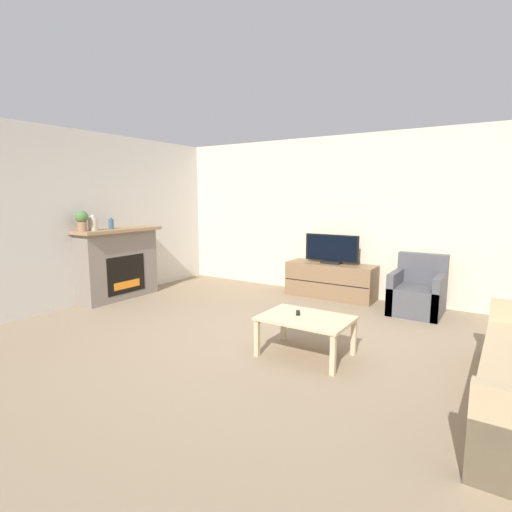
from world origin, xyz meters
The scene contains 12 objects.
ground_plane centered at (0.00, 0.00, 0.00)m, with size 24.00×24.00×0.00m, color #89755B.
wall_back centered at (0.00, 2.83, 1.35)m, with size 12.00×0.06×2.70m.
wall_left centered at (-3.34, 0.00, 1.35)m, with size 0.06×12.00×2.70m.
fireplace centered at (-3.11, 0.54, 0.59)m, with size 0.51×1.46×1.17m.
mantel_vase_left centered at (-3.10, 0.10, 1.28)m, with size 0.14×0.14×0.24m.
mantel_vase_centre_left centered at (-3.10, 0.43, 1.26)m, with size 0.08×0.08×0.19m.
potted_plant centered at (-3.10, -0.08, 1.35)m, with size 0.19×0.19×0.31m.
tv_stand centered at (-0.16, 2.51, 0.29)m, with size 1.48×0.50×0.58m.
tv centered at (-0.16, 2.51, 0.80)m, with size 0.93×0.18×0.49m.
armchair centered at (1.25, 2.34, 0.28)m, with size 0.70×0.76×0.85m.
coffee_table centered at (0.58, 0.02, 0.38)m, with size 0.94×0.66×0.43m.
remote centered at (0.45, 0.08, 0.44)m, with size 0.10×0.15×0.02m.
Camera 1 is at (2.35, -3.70, 1.69)m, focal length 28.00 mm.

